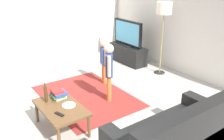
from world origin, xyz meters
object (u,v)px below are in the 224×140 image
object	(u,v)px
tv_stand	(128,54)
book_stack	(58,94)
tv	(128,33)
bottle	(46,94)
plate	(69,105)
child_near_tv	(104,58)
coffee_table	(61,109)
floor_lamp	(164,12)
tv_remote	(59,114)
child_center	(109,67)

from	to	relation	value
tv_stand	book_stack	distance (m)	3.30
tv	book_stack	distance (m)	3.29
bottle	plate	size ratio (longest dim) A/B	1.54
tv	child_near_tv	size ratio (longest dim) A/B	1.08
tv	coffee_table	bearing A→B (deg)	-56.61
floor_lamp	tv_remote	bearing A→B (deg)	-72.23
book_stack	bottle	distance (m)	0.23
book_stack	plate	bearing A→B (deg)	3.59
bottle	child_near_tv	bearing A→B (deg)	116.55
tv	tv_remote	size ratio (longest dim) A/B	6.47
child_center	floor_lamp	bearing A→B (deg)	102.76
tv_remote	coffee_table	bearing A→B (deg)	134.04
child_near_tv	plate	xyz separation A→B (m)	(1.19, -1.48, -0.18)
child_center	book_stack	xyz separation A→B (m)	(0.09, -1.12, -0.21)
tv_stand	tv_remote	size ratio (longest dim) A/B	7.06
tv_stand	tv_remote	xyz separation A→B (m)	(2.15, -3.07, 0.19)
tv	floor_lamp	bearing A→B (deg)	8.78
coffee_table	bottle	distance (m)	0.36
book_stack	plate	distance (m)	0.36
tv	plate	world-z (taller)	tv
child_near_tv	tv_remote	world-z (taller)	child_near_tv
bottle	floor_lamp	bearing A→B (deg)	99.40
tv	tv_remote	bearing A→B (deg)	-54.81
bottle	tv_stand	bearing A→B (deg)	118.27
floor_lamp	bottle	xyz separation A→B (m)	(0.53, -3.22, -0.98)
floor_lamp	tv	bearing A→B (deg)	-171.22
child_center	coffee_table	bearing A→B (deg)	-72.39
coffee_table	book_stack	bearing A→B (deg)	161.88
tv	bottle	world-z (taller)	tv
tv_stand	bottle	xyz separation A→B (m)	(1.65, -3.07, 0.32)
tv_stand	tv_remote	world-z (taller)	tv_stand
coffee_table	child_near_tv	bearing A→B (deg)	125.45
tv_remote	child_center	bearing A→B (deg)	97.05
tv_stand	child_near_tv	xyz separation A→B (m)	(0.79, -1.35, 0.37)
tv_remote	plate	size ratio (longest dim) A/B	0.77
tv	child_center	size ratio (longest dim) A/B	0.94
tv_stand	coffee_table	distance (m)	3.53
floor_lamp	plate	bearing A→B (deg)	-73.86
book_stack	tv_remote	world-z (taller)	book_stack
book_stack	coffee_table	bearing A→B (deg)	-18.12
tv_stand	child_center	world-z (taller)	child_center
tv_remote	plate	xyz separation A→B (m)	(-0.17, 0.24, -0.00)
floor_lamp	tv_remote	world-z (taller)	floor_lamp
tv_stand	floor_lamp	world-z (taller)	floor_lamp
plate	bottle	bearing A→B (deg)	-144.00
child_near_tv	tv_remote	distance (m)	2.20
floor_lamp	child_center	xyz separation A→B (m)	(0.43, -1.89, -0.84)
child_center	tv_remote	xyz separation A→B (m)	(0.61, -1.34, -0.27)
child_near_tv	coffee_table	size ratio (longest dim) A/B	1.02
tv_stand	tv	world-z (taller)	tv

